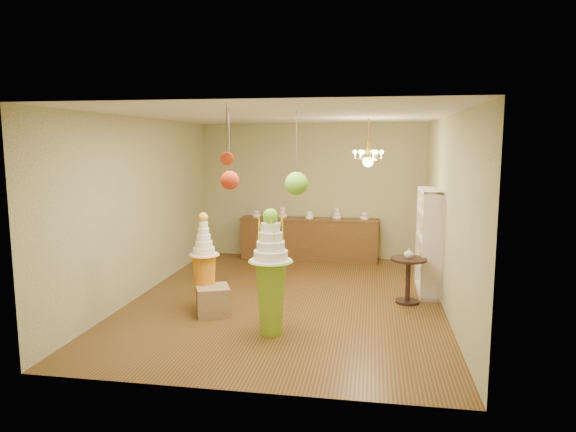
% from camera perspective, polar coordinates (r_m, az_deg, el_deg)
% --- Properties ---
extents(floor, '(6.50, 6.50, 0.00)m').
position_cam_1_polar(floor, '(8.66, -0.08, -9.18)').
color(floor, '#553717').
rests_on(floor, ground).
extents(ceiling, '(6.50, 6.50, 0.00)m').
position_cam_1_polar(ceiling, '(8.27, -0.08, 11.07)').
color(ceiling, silver).
rests_on(ceiling, ground).
extents(wall_back, '(5.00, 0.04, 3.00)m').
position_cam_1_polar(wall_back, '(11.53, 2.58, 2.78)').
color(wall_back, tan).
rests_on(wall_back, ground).
extents(wall_front, '(5.00, 0.04, 3.00)m').
position_cam_1_polar(wall_front, '(5.20, -6.00, -3.88)').
color(wall_front, tan).
rests_on(wall_front, ground).
extents(wall_left, '(0.04, 6.50, 3.00)m').
position_cam_1_polar(wall_left, '(9.08, -15.84, 1.02)').
color(wall_left, tan).
rests_on(wall_left, ground).
extents(wall_right, '(0.04, 6.50, 3.00)m').
position_cam_1_polar(wall_right, '(8.30, 17.21, 0.31)').
color(wall_right, tan).
rests_on(wall_right, ground).
extents(pedestal_green, '(0.56, 0.56, 1.72)m').
position_cam_1_polar(pedestal_green, '(6.95, -1.92, -7.22)').
color(pedestal_green, '#7EAD26').
rests_on(pedestal_green, floor).
extents(pedestal_orange, '(0.51, 0.51, 1.53)m').
position_cam_1_polar(pedestal_orange, '(8.03, -9.26, -6.34)').
color(pedestal_orange, orange).
rests_on(pedestal_orange, floor).
extents(burlap_riser, '(0.63, 0.63, 0.43)m').
position_cam_1_polar(burlap_riser, '(7.92, -8.35, -9.28)').
color(burlap_riser, '#8E744E').
rests_on(burlap_riser, floor).
extents(sideboard, '(3.04, 0.54, 1.16)m').
position_cam_1_polar(sideboard, '(11.40, 2.38, -2.47)').
color(sideboard, '#57381B').
rests_on(sideboard, floor).
extents(shelving_unit, '(0.33, 1.20, 1.80)m').
position_cam_1_polar(shelving_unit, '(9.16, 15.38, -2.69)').
color(shelving_unit, beige).
rests_on(shelving_unit, floor).
extents(round_table, '(0.76, 0.76, 0.74)m').
position_cam_1_polar(round_table, '(8.55, 13.21, -6.30)').
color(round_table, black).
rests_on(round_table, floor).
extents(vase, '(0.20, 0.20, 0.16)m').
position_cam_1_polar(vase, '(8.47, 13.28, -4.03)').
color(vase, beige).
rests_on(vase, round_table).
extents(pom_red_left, '(0.23, 0.23, 1.00)m').
position_cam_1_polar(pom_red_left, '(6.41, -6.48, 3.98)').
color(pom_red_left, '#443A31').
rests_on(pom_red_left, ceiling).
extents(pom_green_mid, '(0.31, 0.31, 1.11)m').
position_cam_1_polar(pom_green_mid, '(6.83, 0.94, 3.64)').
color(pom_green_mid, '#443A31').
rests_on(pom_green_mid, ceiling).
extents(pom_red_right, '(0.14, 0.14, 0.66)m').
position_cam_1_polar(pom_red_right, '(5.64, -6.78, 6.41)').
color(pom_red_right, '#443A31').
rests_on(pom_red_right, ceiling).
extents(chandelier, '(0.60, 0.60, 0.85)m').
position_cam_1_polar(chandelier, '(9.01, 8.89, 6.30)').
color(chandelier, gold).
rests_on(chandelier, ceiling).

